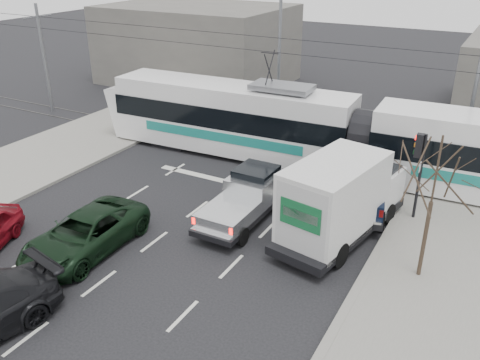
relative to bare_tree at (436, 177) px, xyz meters
The scene contains 14 objects.
ground 8.85m from the bare_tree, 161.79° to the right, with size 120.00×120.00×0.00m, color black.
sidewalk_right 4.69m from the bare_tree, 60.75° to the right, with size 6.00×60.00×0.15m, color gray.
rails 11.33m from the bare_tree, 135.38° to the left, with size 60.00×1.60×0.03m, color #33302D.
building_left 29.11m from the bare_tree, 137.92° to the left, with size 14.00×10.00×6.00m, color #67635D.
bare_tree is the anchor object (origin of this frame).
traffic_signal 4.28m from the bare_tree, 105.76° to the left, with size 0.44×0.44×3.60m.
street_lamp_near 11.58m from the bare_tree, 91.42° to the left, with size 2.38×0.25×9.00m.
street_lamp_far 17.97m from the bare_tree, 131.12° to the left, with size 2.38×0.25×9.00m.
catenary 10.68m from the bare_tree, 135.38° to the left, with size 60.00×0.20×7.00m.
tram 8.60m from the bare_tree, 120.59° to the left, with size 27.25×3.98×5.54m.
silver_pickup 7.70m from the bare_tree, behind, with size 1.96×5.37×1.94m.
box_truck 4.11m from the bare_tree, 159.02° to the left, with size 3.46×6.95×3.32m.
navy_pickup 6.11m from the bare_tree, 127.93° to the left, with size 3.20×5.66×2.26m.
green_car 12.24m from the bare_tree, 159.33° to the right, with size 2.41×5.22×1.45m, color black.
Camera 1 is at (9.18, -12.94, 10.33)m, focal length 38.00 mm.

